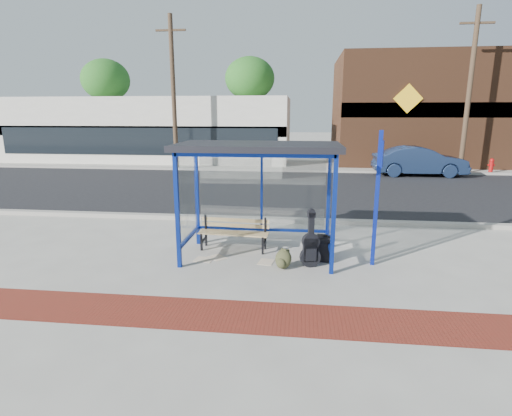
# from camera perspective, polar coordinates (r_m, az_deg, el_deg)

# --- Properties ---
(ground) EXTENTS (120.00, 120.00, 0.00)m
(ground) POSITION_cam_1_polar(r_m,az_deg,el_deg) (8.65, 0.28, -7.00)
(ground) COLOR #B2ADA0
(ground) RESTS_ON ground
(brick_paver_strip) EXTENTS (60.00, 1.00, 0.01)m
(brick_paver_strip) POSITION_cam_1_polar(r_m,az_deg,el_deg) (6.29, -2.37, -15.14)
(brick_paver_strip) COLOR maroon
(brick_paver_strip) RESTS_ON ground
(curb_near) EXTENTS (60.00, 0.25, 0.12)m
(curb_near) POSITION_cam_1_polar(r_m,az_deg,el_deg) (11.38, 1.87, -1.67)
(curb_near) COLOR gray
(curb_near) RESTS_ON ground
(street_asphalt) EXTENTS (60.00, 10.00, 0.00)m
(street_asphalt) POSITION_cam_1_polar(r_m,az_deg,el_deg) (16.36, 3.32, 2.72)
(street_asphalt) COLOR black
(street_asphalt) RESTS_ON ground
(curb_far) EXTENTS (60.00, 0.25, 0.12)m
(curb_far) POSITION_cam_1_polar(r_m,az_deg,el_deg) (21.38, 4.11, 5.37)
(curb_far) COLOR gray
(curb_far) RESTS_ON ground
(far_sidewalk) EXTENTS (60.00, 4.00, 0.01)m
(far_sidewalk) POSITION_cam_1_polar(r_m,az_deg,el_deg) (23.27, 4.31, 5.87)
(far_sidewalk) COLOR #B2ADA0
(far_sidewalk) RESTS_ON ground
(bus_shelter) EXTENTS (3.30, 1.80, 2.42)m
(bus_shelter) POSITION_cam_1_polar(r_m,az_deg,el_deg) (8.23, 0.36, 6.82)
(bus_shelter) COLOR navy
(bus_shelter) RESTS_ON ground
(storefront_white) EXTENTS (18.00, 6.04, 4.00)m
(storefront_white) POSITION_cam_1_polar(r_m,az_deg,el_deg) (27.87, -14.52, 10.83)
(storefront_white) COLOR silver
(storefront_white) RESTS_ON ground
(storefront_brown) EXTENTS (10.00, 7.08, 6.40)m
(storefront_brown) POSITION_cam_1_polar(r_m,az_deg,el_deg) (27.49, 22.09, 12.78)
(storefront_brown) COLOR #59331E
(storefront_brown) RESTS_ON ground
(tree_left) EXTENTS (3.60, 3.60, 7.03)m
(tree_left) POSITION_cam_1_polar(r_m,az_deg,el_deg) (33.63, -20.68, 16.67)
(tree_left) COLOR #4C3826
(tree_left) RESTS_ON ground
(tree_mid) EXTENTS (3.60, 3.60, 7.03)m
(tree_mid) POSITION_cam_1_polar(r_m,az_deg,el_deg) (30.41, -0.89, 17.93)
(tree_mid) COLOR #4C3826
(tree_mid) RESTS_ON ground
(tree_right) EXTENTS (3.60, 3.60, 7.03)m
(tree_right) POSITION_cam_1_polar(r_m,az_deg,el_deg) (32.32, 28.78, 16.09)
(tree_right) COLOR #4C3826
(tree_right) RESTS_ON ground
(utility_pole_west) EXTENTS (1.60, 0.24, 8.00)m
(utility_pole_west) POSITION_cam_1_polar(r_m,az_deg,el_deg) (22.56, -11.71, 15.85)
(utility_pole_west) COLOR #4C3826
(utility_pole_west) RESTS_ON ground
(utility_pole_east) EXTENTS (1.60, 0.24, 8.00)m
(utility_pole_east) POSITION_cam_1_polar(r_m,az_deg,el_deg) (22.97, 28.18, 14.55)
(utility_pole_east) COLOR #4C3826
(utility_pole_east) RESTS_ON ground
(bench) EXTENTS (1.59, 0.49, 0.74)m
(bench) POSITION_cam_1_polar(r_m,az_deg,el_deg) (9.02, -3.17, -3.34)
(bench) COLOR black
(bench) RESTS_ON ground
(guitar_bag) EXTENTS (0.43, 0.21, 1.12)m
(guitar_bag) POSITION_cam_1_polar(r_m,az_deg,el_deg) (8.06, 7.79, -5.56)
(guitar_bag) COLOR black
(guitar_bag) RESTS_ON ground
(suitcase) EXTENTS (0.37, 0.28, 0.58)m
(suitcase) POSITION_cam_1_polar(r_m,az_deg,el_deg) (8.44, 9.41, -5.76)
(suitcase) COLOR black
(suitcase) RESTS_ON ground
(backpack) EXTENTS (0.39, 0.38, 0.40)m
(backpack) POSITION_cam_1_polar(r_m,az_deg,el_deg) (7.98, 3.87, -7.36)
(backpack) COLOR #30321C
(backpack) RESTS_ON ground
(sign_post) EXTENTS (0.15, 0.33, 2.70)m
(sign_post) POSITION_cam_1_polar(r_m,az_deg,el_deg) (8.17, 17.00, 2.27)
(sign_post) COLOR navy
(sign_post) RESTS_ON ground
(newspaper_a) EXTENTS (0.47, 0.47, 0.01)m
(newspaper_a) POSITION_cam_1_polar(r_m,az_deg,el_deg) (8.64, -5.51, -7.05)
(newspaper_a) COLOR white
(newspaper_a) RESTS_ON ground
(newspaper_b) EXTENTS (0.43, 0.37, 0.01)m
(newspaper_b) POSITION_cam_1_polar(r_m,az_deg,el_deg) (8.56, -7.46, -7.32)
(newspaper_b) COLOR white
(newspaper_b) RESTS_ON ground
(newspaper_c) EXTENTS (0.35, 0.42, 0.01)m
(newspaper_c) POSITION_cam_1_polar(r_m,az_deg,el_deg) (8.36, 1.44, -7.71)
(newspaper_c) COLOR white
(newspaper_c) RESTS_ON ground
(parked_car) EXTENTS (4.41, 1.57, 1.45)m
(parked_car) POSITION_cam_1_polar(r_m,az_deg,el_deg) (21.40, 22.28, 6.21)
(parked_car) COLOR #1B2B4C
(parked_car) RESTS_ON ground
(fire_hydrant) EXTENTS (0.34, 0.22, 0.75)m
(fire_hydrant) POSITION_cam_1_polar(r_m,az_deg,el_deg) (24.17, 30.58, 5.31)
(fire_hydrant) COLOR #AF0C0C
(fire_hydrant) RESTS_ON ground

